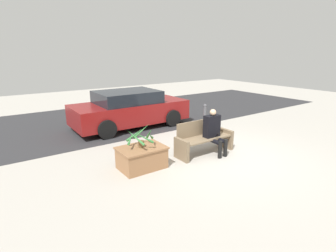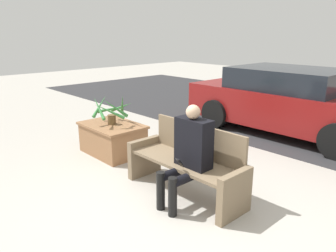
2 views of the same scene
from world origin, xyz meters
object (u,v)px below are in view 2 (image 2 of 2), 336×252
object	(u,v)px
planter_box	(113,138)
parked_car	(291,101)
potted_plant	(112,110)
bench	(187,163)
person_seated	(189,151)

from	to	relation	value
planter_box	parked_car	size ratio (longest dim) A/B	0.26
planter_box	potted_plant	bearing A→B (deg)	98.51
bench	planter_box	xyz separation A→B (m)	(-1.89, 0.10, -0.13)
person_seated	parked_car	world-z (taller)	parked_car
person_seated	bench	bearing A→B (deg)	137.42
bench	person_seated	xyz separation A→B (m)	(0.20, -0.18, 0.26)
planter_box	person_seated	bearing A→B (deg)	-7.66
planter_box	bench	bearing A→B (deg)	-2.94
bench	potted_plant	bearing A→B (deg)	176.92
bench	parked_car	distance (m)	3.60
person_seated	parked_car	distance (m)	3.80
bench	potted_plant	distance (m)	1.93
parked_car	potted_plant	bearing A→B (deg)	-112.75
person_seated	parked_car	bearing A→B (deg)	99.73
planter_box	parked_car	bearing A→B (deg)	67.29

